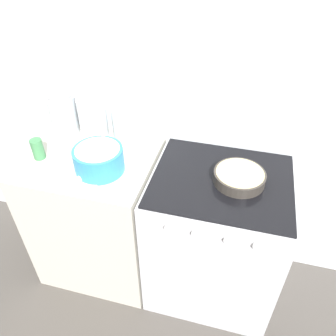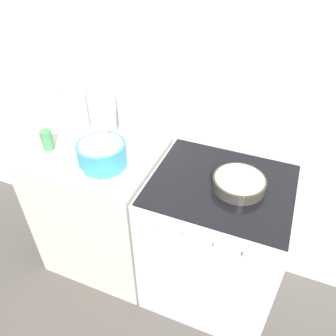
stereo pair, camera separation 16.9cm
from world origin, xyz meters
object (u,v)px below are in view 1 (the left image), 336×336
at_px(baking_pan, 239,177).
at_px(storage_jar_middle, 93,120).
at_px(stove, 214,237).
at_px(storage_jar_right, 124,126).
at_px(mixing_bowl, 99,158).
at_px(storage_jar_left, 64,116).
at_px(tin_can, 38,149).

relative_size(baking_pan, storage_jar_middle, 0.97).
distance_m(stove, storage_jar_right, 0.86).
xyz_separation_m(mixing_bowl, storage_jar_left, (-0.36, 0.30, 0.03)).
bearing_deg(baking_pan, mixing_bowl, -172.88).
relative_size(stove, storage_jar_middle, 3.42).
distance_m(mixing_bowl, storage_jar_middle, 0.35).
bearing_deg(mixing_bowl, baking_pan, 7.12).
relative_size(storage_jar_left, tin_can, 2.19).
bearing_deg(storage_jar_middle, tin_can, -126.22).
relative_size(mixing_bowl, storage_jar_right, 1.27).
relative_size(stove, mixing_bowl, 3.15).
xyz_separation_m(mixing_bowl, storage_jar_middle, (-0.16, 0.30, 0.04)).
bearing_deg(storage_jar_left, tin_can, -92.77).
bearing_deg(stove, storage_jar_middle, 165.27).
distance_m(storage_jar_middle, storage_jar_right, 0.20).
distance_m(storage_jar_right, tin_can, 0.50).
bearing_deg(storage_jar_middle, storage_jar_left, -180.00).
bearing_deg(mixing_bowl, storage_jar_left, 140.12).
height_order(storage_jar_left, tin_can, storage_jar_left).
bearing_deg(stove, mixing_bowl, -172.24).
bearing_deg(storage_jar_left, storage_jar_right, 0.00).
bearing_deg(storage_jar_right, storage_jar_left, 180.00).
bearing_deg(storage_jar_left, baking_pan, -10.91).
bearing_deg(baking_pan, storage_jar_right, 163.23).
bearing_deg(storage_jar_right, baking_pan, -16.77).
bearing_deg(stove, tin_can, -175.87).
bearing_deg(tin_can, storage_jar_right, 35.22).
height_order(stove, baking_pan, baking_pan).
distance_m(storage_jar_middle, tin_can, 0.36).
bearing_deg(storage_jar_right, tin_can, -144.78).
relative_size(storage_jar_right, tin_can, 1.96).
xyz_separation_m(storage_jar_left, tin_can, (-0.01, -0.29, -0.05)).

